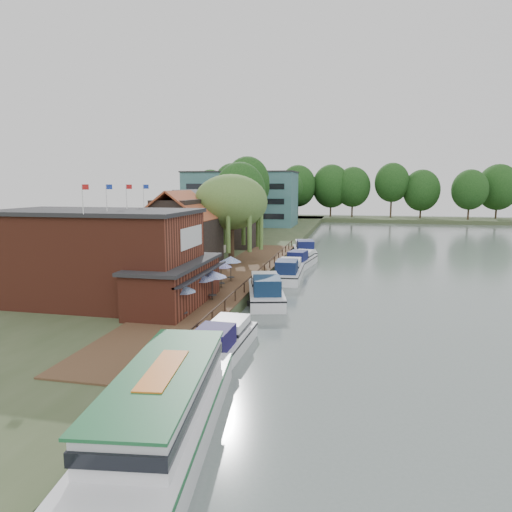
# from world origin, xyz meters

# --- Properties ---
(ground) EXTENTS (260.00, 260.00, 0.00)m
(ground) POSITION_xyz_m (0.00, 0.00, 0.00)
(ground) COLOR slate
(ground) RESTS_ON ground
(land_bank) EXTENTS (50.00, 140.00, 1.00)m
(land_bank) POSITION_xyz_m (-30.00, 35.00, 0.50)
(land_bank) COLOR #384728
(land_bank) RESTS_ON ground
(quay_deck) EXTENTS (6.00, 50.00, 0.10)m
(quay_deck) POSITION_xyz_m (-8.00, 10.00, 1.05)
(quay_deck) COLOR #47301E
(quay_deck) RESTS_ON land_bank
(quay_rail) EXTENTS (0.20, 49.00, 1.00)m
(quay_rail) POSITION_xyz_m (-5.30, 10.50, 1.50)
(quay_rail) COLOR black
(quay_rail) RESTS_ON land_bank
(pub) EXTENTS (20.00, 11.00, 7.30)m
(pub) POSITION_xyz_m (-14.00, -1.00, 4.65)
(pub) COLOR maroon
(pub) RESTS_ON land_bank
(hotel_block) EXTENTS (25.40, 12.40, 12.30)m
(hotel_block) POSITION_xyz_m (-22.00, 70.00, 7.15)
(hotel_block) COLOR #38666B
(hotel_block) RESTS_ON land_bank
(cottage_a) EXTENTS (8.60, 7.60, 8.50)m
(cottage_a) POSITION_xyz_m (-15.00, 14.00, 5.25)
(cottage_a) COLOR black
(cottage_a) RESTS_ON land_bank
(cottage_b) EXTENTS (9.60, 8.60, 8.50)m
(cottage_b) POSITION_xyz_m (-18.00, 24.00, 5.25)
(cottage_b) COLOR beige
(cottage_b) RESTS_ON land_bank
(cottage_c) EXTENTS (7.60, 7.60, 8.50)m
(cottage_c) POSITION_xyz_m (-14.00, 33.00, 5.25)
(cottage_c) COLOR black
(cottage_c) RESTS_ON land_bank
(willow) EXTENTS (8.60, 8.60, 10.43)m
(willow) POSITION_xyz_m (-10.50, 19.00, 6.21)
(willow) COLOR #476B2D
(willow) RESTS_ON land_bank
(umbrella_0) EXTENTS (1.94, 1.94, 2.38)m
(umbrella_0) POSITION_xyz_m (-7.68, -4.20, 2.29)
(umbrella_0) COLOR navy
(umbrella_0) RESTS_ON quay_deck
(umbrella_1) EXTENTS (2.46, 2.46, 2.38)m
(umbrella_1) POSITION_xyz_m (-7.92, -0.21, 2.29)
(umbrella_1) COLOR navy
(umbrella_1) RESTS_ON quay_deck
(umbrella_2) EXTENTS (2.43, 2.43, 2.38)m
(umbrella_2) POSITION_xyz_m (-7.21, 1.05, 2.29)
(umbrella_2) COLOR navy
(umbrella_2) RESTS_ON quay_deck
(umbrella_3) EXTENTS (2.05, 2.05, 2.38)m
(umbrella_3) POSITION_xyz_m (-7.80, 5.51, 2.29)
(umbrella_3) COLOR navy
(umbrella_3) RESTS_ON quay_deck
(umbrella_4) EXTENTS (2.08, 2.08, 2.38)m
(umbrella_4) POSITION_xyz_m (-7.67, 8.35, 2.29)
(umbrella_4) COLOR #1C469C
(umbrella_4) RESTS_ON quay_deck
(cruiser_0) EXTENTS (3.11, 9.01, 2.13)m
(cruiser_0) POSITION_xyz_m (-3.89, -7.41, 1.06)
(cruiser_0) COLOR white
(cruiser_0) RESTS_ON ground
(cruiser_1) EXTENTS (5.61, 10.62, 2.46)m
(cruiser_1) POSITION_xyz_m (-3.80, 5.82, 1.23)
(cruiser_1) COLOR white
(cruiser_1) RESTS_ON ground
(cruiser_2) EXTENTS (3.48, 9.87, 2.36)m
(cruiser_2) POSITION_xyz_m (-3.14, 15.57, 1.18)
(cruiser_2) COLOR white
(cruiser_2) RESTS_ON ground
(cruiser_3) EXTENTS (4.18, 9.33, 2.15)m
(cruiser_3) POSITION_xyz_m (-2.72, 23.98, 1.07)
(cruiser_3) COLOR white
(cruiser_3) RESTS_ON ground
(cruiser_4) EXTENTS (5.01, 10.52, 2.46)m
(cruiser_4) POSITION_xyz_m (-3.25, 32.69, 1.23)
(cruiser_4) COLOR white
(cruiser_4) RESTS_ON ground
(tour_boat) EXTENTS (5.61, 14.21, 3.02)m
(tour_boat) POSITION_xyz_m (-3.44, -17.63, 1.51)
(tour_boat) COLOR silver
(tour_boat) RESTS_ON ground
(swan) EXTENTS (0.44, 0.44, 0.44)m
(swan) POSITION_xyz_m (-2.92, -12.69, 0.22)
(swan) COLOR white
(swan) RESTS_ON ground
(bank_tree_0) EXTENTS (8.52, 8.52, 12.96)m
(bank_tree_0) POSITION_xyz_m (-15.02, 41.49, 7.48)
(bank_tree_0) COLOR #143811
(bank_tree_0) RESTS_ON land_bank
(bank_tree_1) EXTENTS (8.21, 8.21, 14.41)m
(bank_tree_1) POSITION_xyz_m (-15.78, 50.10, 8.21)
(bank_tree_1) COLOR #143811
(bank_tree_1) RESTS_ON land_bank
(bank_tree_2) EXTENTS (6.43, 6.43, 12.33)m
(bank_tree_2) POSITION_xyz_m (-16.38, 58.17, 7.17)
(bank_tree_2) COLOR #143811
(bank_tree_2) RESTS_ON land_bank
(bank_tree_3) EXTENTS (6.41, 6.41, 10.55)m
(bank_tree_3) POSITION_xyz_m (-17.97, 79.85, 6.28)
(bank_tree_3) COLOR #143811
(bank_tree_3) RESTS_ON land_bank
(bank_tree_4) EXTENTS (6.21, 6.21, 12.35)m
(bank_tree_4) POSITION_xyz_m (-12.55, 85.53, 7.17)
(bank_tree_4) COLOR #143811
(bank_tree_4) RESTS_ON land_bank
(bank_tree_5) EXTENTS (8.41, 8.41, 11.66)m
(bank_tree_5) POSITION_xyz_m (-17.63, 93.99, 6.83)
(bank_tree_5) COLOR #143811
(bank_tree_5) RESTS_ON land_bank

